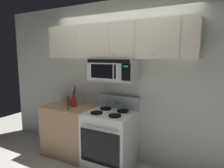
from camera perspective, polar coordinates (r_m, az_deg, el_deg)
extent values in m
cube|color=silver|center=(3.40, 2.41, 0.64)|extent=(5.20, 0.10, 2.70)
cube|color=white|center=(3.33, -0.60, -15.68)|extent=(0.76, 0.64, 0.90)
cube|color=black|center=(3.08, -3.70, -17.99)|extent=(0.67, 0.01, 0.52)
cylinder|color=#B7BABF|center=(2.94, -4.06, -12.94)|extent=(0.61, 0.03, 0.03)
cube|color=#B7BABF|center=(3.39, 1.74, -5.24)|extent=(0.76, 0.07, 0.22)
cube|color=#19D83F|center=(3.36, 1.46, -5.36)|extent=(0.10, 0.00, 0.04)
cylinder|color=black|center=(3.13, -4.45, -8.24)|extent=(0.19, 0.19, 0.02)
cylinder|color=black|center=(2.98, 0.79, -9.10)|extent=(0.19, 0.19, 0.02)
cylinder|color=black|center=(3.36, -1.84, -7.06)|extent=(0.19, 0.19, 0.02)
cylinder|color=black|center=(3.22, 3.13, -7.78)|extent=(0.19, 0.19, 0.02)
cube|color=#B7BABF|center=(3.16, 0.48, 4.17)|extent=(0.76, 0.39, 0.35)
cube|color=black|center=(2.98, -1.33, 6.61)|extent=(0.73, 0.01, 0.06)
cube|color=white|center=(3.03, -2.55, 3.69)|extent=(0.49, 0.01, 0.25)
cube|color=black|center=(3.02, -2.57, 3.69)|extent=(0.44, 0.01, 0.22)
cube|color=black|center=(2.85, 4.02, 3.39)|extent=(0.14, 0.01, 0.25)
cube|color=#19D83F|center=(2.84, 4.00, 5.10)|extent=(0.07, 0.00, 0.03)
cylinder|color=#B7BABF|center=(2.91, 0.40, 3.52)|extent=(0.02, 0.02, 0.23)
cube|color=beige|center=(3.19, 0.75, 12.30)|extent=(2.50, 0.33, 0.55)
cube|color=beige|center=(3.52, -12.94, 11.72)|extent=(0.38, 0.01, 0.51)
sphere|color=#B7BABF|center=(3.41, -11.32, 8.43)|extent=(0.03, 0.03, 0.03)
cube|color=beige|center=(3.14, -4.21, 12.34)|extent=(0.38, 0.01, 0.51)
sphere|color=#B7BABF|center=(3.05, -2.24, 8.62)|extent=(0.03, 0.03, 0.03)
cube|color=beige|center=(2.94, 2.87, 12.63)|extent=(0.38, 0.01, 0.51)
sphere|color=#B7BABF|center=(2.98, 0.44, 8.63)|extent=(0.03, 0.03, 0.03)
cube|color=beige|center=(2.73, 14.99, 12.70)|extent=(0.38, 0.01, 0.51)
sphere|color=#B7BABF|center=(2.74, 12.09, 8.48)|extent=(0.03, 0.03, 0.03)
cube|color=tan|center=(3.79, -11.99, -13.08)|extent=(0.90, 0.62, 0.86)
cube|color=tan|center=(3.65, -12.20, -6.48)|extent=(0.93, 0.65, 0.03)
cylinder|color=red|center=(3.58, -11.03, -5.14)|extent=(0.11, 0.11, 0.16)
cylinder|color=olive|center=(3.55, -11.17, -2.62)|extent=(0.03, 0.06, 0.31)
cylinder|color=black|center=(3.54, -11.01, -2.91)|extent=(0.08, 0.06, 0.28)
cylinder|color=red|center=(3.53, -11.06, -2.71)|extent=(0.07, 0.02, 0.30)
cylinder|color=teal|center=(3.55, -10.65, -2.84)|extent=(0.09, 0.02, 0.28)
cylinder|color=#A87A47|center=(3.55, -11.28, -3.02)|extent=(0.05, 0.02, 0.26)
cylinder|color=silver|center=(3.55, -11.10, -2.78)|extent=(0.02, 0.06, 0.29)
cylinder|color=white|center=(3.72, -9.35, -5.18)|extent=(0.05, 0.05, 0.08)
cylinder|color=#B7BABF|center=(3.71, -9.37, -4.43)|extent=(0.05, 0.05, 0.02)
cylinder|color=brown|center=(3.72, -12.50, -4.65)|extent=(0.05, 0.05, 0.16)
cylinder|color=#4C7F33|center=(3.41, -12.58, -6.58)|extent=(0.04, 0.04, 0.08)
cylinder|color=black|center=(3.39, -12.61, -5.79)|extent=(0.04, 0.04, 0.02)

